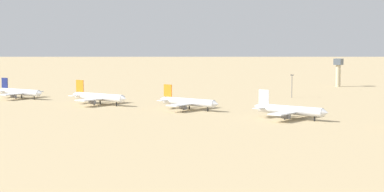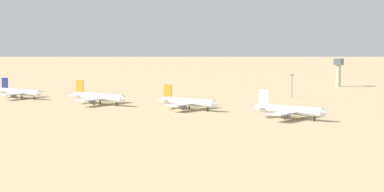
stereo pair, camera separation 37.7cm
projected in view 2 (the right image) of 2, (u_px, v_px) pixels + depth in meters
ground at (196, 110)px, 349.62m from camera, size 4000.00×4000.00×0.00m
ridge_far_west at (231, 18)px, 1585.58m from camera, size 368.82×304.66×124.62m
parked_jet_navy_2 at (20, 92)px, 404.39m from camera, size 33.94×28.36×11.25m
parked_jet_orange_3 at (99, 97)px, 371.74m from camera, size 37.04×31.07×12.25m
parked_jet_orange_4 at (188, 102)px, 348.29m from camera, size 35.50×29.90×11.73m
parked_jet_white_5 at (290, 110)px, 312.77m from camera, size 36.76×30.95×12.14m
control_tower at (339, 70)px, 487.14m from camera, size 5.20×5.20×18.83m
light_pole_mid at (292, 84)px, 409.65m from camera, size 1.80×0.50×13.10m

